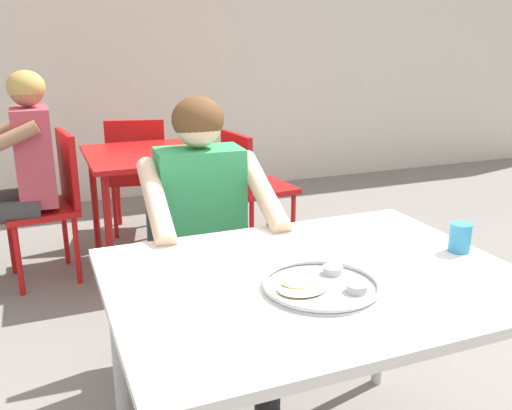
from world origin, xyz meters
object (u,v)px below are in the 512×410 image
Objects in this scene: chair_red_left at (52,196)px; chair_red_right at (251,182)px; drinking_cup at (459,236)px; chair_foreground at (195,250)px; thali_tray at (321,285)px; table_background_red at (156,166)px; diner_foreground at (206,221)px; table_foreground at (314,296)px; chair_red_far at (138,169)px; patron_background at (18,162)px.

chair_red_right is (1.26, -0.04, -0.03)m from chair_red_left.
drinking_cup reaches higher than chair_red_right.
chair_foreground is 1.01× the size of chair_red_left.
thali_tray is 2.14m from table_background_red.
table_foreground is at bearing -79.44° from diner_foreground.
table_background_red is at bearing 104.89° from drinking_cup.
chair_red_right is (0.09, 2.05, -0.31)m from drinking_cup.
chair_red_left is 1.02× the size of chair_red_far.
thali_tray is at bearing -106.60° from chair_red_right.
thali_tray is at bearing -73.89° from chair_red_left.
diner_foreground is (-0.09, 0.76, -0.04)m from thali_tray.
drinking_cup is 0.08× the size of patron_background.
chair_red_right is at bearing 57.88° from chair_foreground.
chair_red_left reaches higher than chair_red_far.
diner_foreground reaches higher than chair_red_right.
chair_red_left is (-0.66, 2.07, -0.17)m from table_foreground.
drinking_cup is at bearing -1.19° from table_foreground.
chair_foreground is at bearing 94.88° from thali_tray.
chair_red_right is (0.63, 2.13, -0.28)m from thali_tray.
drinking_cup is 2.41m from chair_red_left.
chair_foreground is (-0.63, 0.90, -0.28)m from drinking_cup.
chair_red_far is 0.70× the size of patron_background.
table_background_red is (-0.55, 2.05, -0.16)m from drinking_cup.
chair_red_far is (-0.56, 2.67, -0.30)m from drinking_cup.
chair_foreground is 1.16m from table_background_red.
patron_background is at bearing 121.48° from chair_foreground.
chair_red_right is at bearing -0.27° from patron_background.
chair_red_left is (-0.63, 0.03, -0.13)m from table_background_red.
chair_foreground reaches higher than chair_red_far.
chair_foreground is (-0.11, 0.89, -0.16)m from table_foreground.
chair_red_far reaches higher than thali_tray.
chair_red_right reaches higher than table_background_red.
drinking_cup is 2.74m from chair_red_far.
chair_foreground is 1.30m from chair_red_left.
table_foreground reaches higher than table_background_red.
chair_red_far is at bearing 87.64° from diner_foreground.
drinking_cup is 0.08× the size of diner_foreground.
diner_foreground is 1.35× the size of chair_red_left.
chair_red_far is (0.61, 0.59, -0.02)m from chair_red_left.
chair_red_far is (0.07, 1.77, -0.02)m from chair_foreground.
patron_background reaches higher than chair_red_far.
drinking_cup reaches higher than table_foreground.
chair_foreground is 1.09× the size of chair_red_right.
chair_red_right is at bearing 73.40° from thali_tray.
table_foreground is 1.33× the size of chair_red_left.
patron_background reaches higher than chair_red_right.
table_background_red is (0.08, 1.15, 0.13)m from chair_foreground.
chair_red_left is at bearing 178.25° from chair_red_right.
diner_foreground reaches higher than chair_red_far.
chair_foreground is at bearing 87.32° from diner_foreground.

